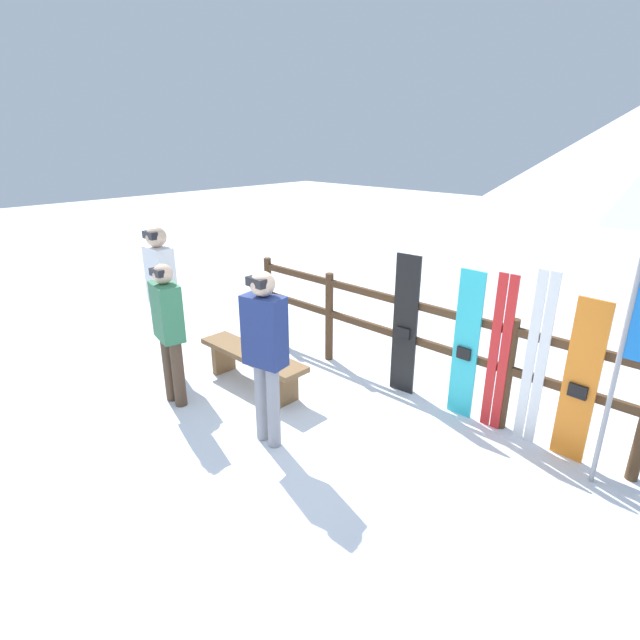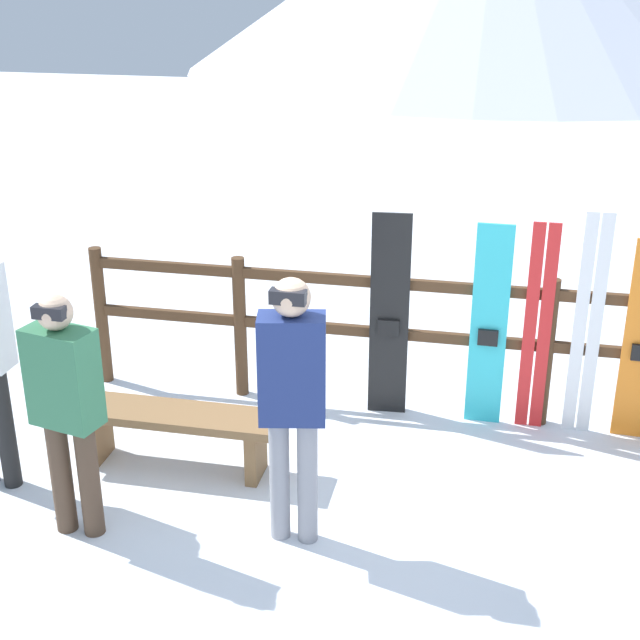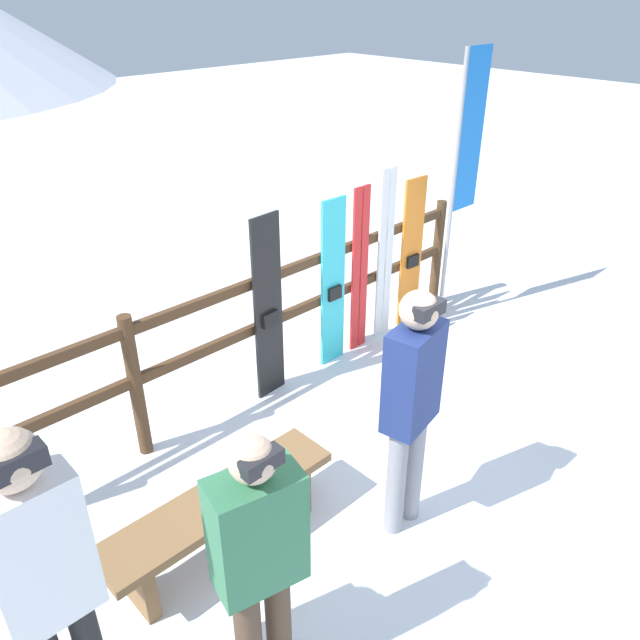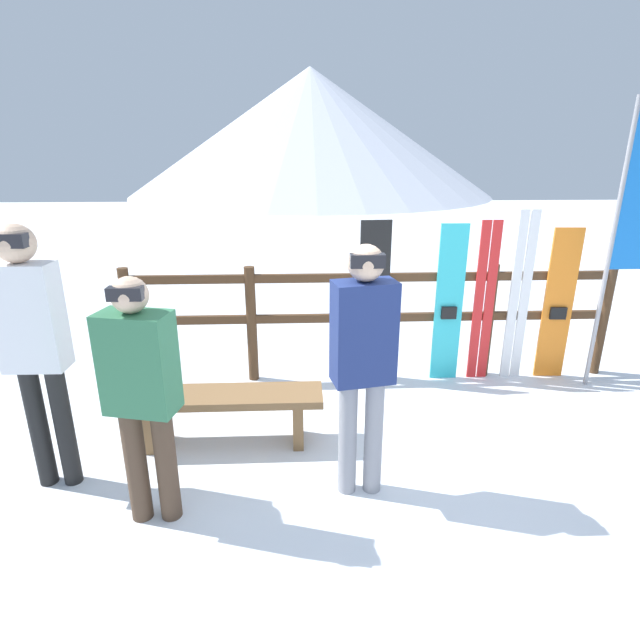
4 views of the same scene
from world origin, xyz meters
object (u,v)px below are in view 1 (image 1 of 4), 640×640
object	(u,v)px
ski_pair_red	(499,354)
ski_pair_white	(536,360)
person_white	(162,287)
person_navy	(265,346)
snowboard_black_stripe	(405,326)
snowboard_cyan	(466,346)
bench	(252,360)
person_plaid_green	(168,325)
snowboard_orange	(580,383)

from	to	relation	value
ski_pair_red	ski_pair_white	size ratio (longest dim) A/B	0.94
person_white	ski_pair_white	world-z (taller)	person_white
person_navy	snowboard_black_stripe	distance (m)	1.75
snowboard_cyan	ski_pair_red	world-z (taller)	ski_pair_red
ski_pair_white	bench	bearing A→B (deg)	-157.88
bench	snowboard_cyan	xyz separation A→B (m)	(2.03, 1.10, 0.44)
person_white	snowboard_cyan	distance (m)	3.48
person_plaid_green	snowboard_cyan	world-z (taller)	same
bench	person_plaid_green	world-z (taller)	person_plaid_green
bench	person_plaid_green	size ratio (longest dim) A/B	0.98
bench	ski_pair_red	bearing A→B (deg)	24.95
bench	ski_pair_white	world-z (taller)	ski_pair_white
ski_pair_red	ski_pair_white	bearing A→B (deg)	0.00
person_navy	person_white	xyz separation A→B (m)	(-2.06, 0.17, 0.08)
person_plaid_green	ski_pair_white	bearing A→B (deg)	32.23
ski_pair_red	ski_pair_white	world-z (taller)	ski_pair_white
person_navy	person_white	distance (m)	2.06
person_navy	snowboard_black_stripe	size ratio (longest dim) A/B	1.06
bench	ski_pair_red	xyz separation A→B (m)	(2.37, 1.10, 0.46)
person_navy	snowboard_orange	xyz separation A→B (m)	(2.13, 1.71, -0.24)
ski_pair_white	person_plaid_green	bearing A→B (deg)	-147.77
bench	person_white	world-z (taller)	person_white
person_navy	ski_pair_red	world-z (taller)	person_navy
bench	snowboard_black_stripe	xyz separation A→B (m)	(1.30, 1.10, 0.46)
snowboard_black_stripe	ski_pair_white	distance (m)	1.42
bench	ski_pair_red	world-z (taller)	ski_pair_red
bench	ski_pair_white	bearing A→B (deg)	22.12
person_plaid_green	ski_pair_red	xyz separation A→B (m)	(2.70, 1.92, -0.11)
person_navy	snowboard_cyan	bearing A→B (deg)	58.35
snowboard_black_stripe	snowboard_cyan	bearing A→B (deg)	-0.00
person_navy	snowboard_cyan	world-z (taller)	person_navy
person_plaid_green	bench	bearing A→B (deg)	68.28
person_white	ski_pair_red	world-z (taller)	person_white
ski_pair_white	snowboard_black_stripe	bearing A→B (deg)	-179.86
bench	snowboard_black_stripe	size ratio (longest dim) A/B	0.95
bench	ski_pair_white	distance (m)	2.98
person_plaid_green	ski_pair_red	world-z (taller)	ski_pair_red
snowboard_black_stripe	snowboard_orange	distance (m)	1.81
person_navy	snowboard_orange	size ratio (longest dim) A/B	1.11
snowboard_cyan	ski_pair_red	bearing A→B (deg)	0.56
person_navy	person_white	size ratio (longest dim) A/B	0.94
person_white	ski_pair_white	distance (m)	4.10
bench	person_navy	size ratio (longest dim) A/B	0.90
snowboard_black_stripe	ski_pair_red	bearing A→B (deg)	0.18
ski_pair_white	snowboard_orange	size ratio (longest dim) A/B	1.11
person_navy	snowboard_black_stripe	bearing A→B (deg)	79.24
snowboard_black_stripe	ski_pair_white	bearing A→B (deg)	0.14
snowboard_cyan	ski_pair_white	world-z (taller)	ski_pair_white
snowboard_black_stripe	ski_pair_red	xyz separation A→B (m)	(1.07, 0.00, 0.00)
person_white	ski_pair_white	bearing A→B (deg)	22.08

